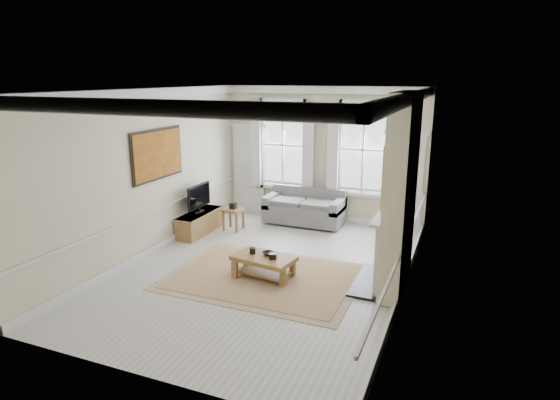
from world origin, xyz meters
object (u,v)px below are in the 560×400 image
at_px(coffee_table, 264,260).
at_px(tv_stand, 199,223).
at_px(sofa, 305,209).
at_px(side_table, 233,213).

distance_m(coffee_table, tv_stand, 3.02).
height_order(sofa, side_table, sofa).
distance_m(side_table, coffee_table, 2.93).
relative_size(coffee_table, tv_stand, 0.84).
xyz_separation_m(side_table, coffee_table, (1.82, -2.29, -0.08)).
bearing_deg(side_table, sofa, 38.63).
bearing_deg(side_table, coffee_table, -51.41).
height_order(side_table, coffee_table, side_table).
distance_m(sofa, tv_stand, 2.67).
distance_m(sofa, coffee_table, 3.46).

